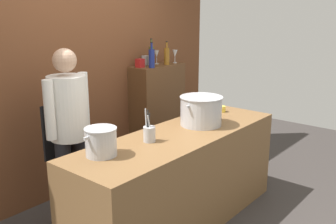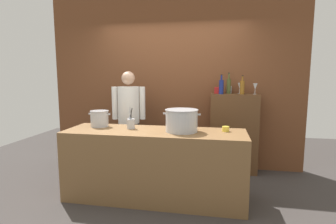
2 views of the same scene
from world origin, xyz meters
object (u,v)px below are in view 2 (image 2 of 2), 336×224
object	(u,v)px
wine_glass_short	(255,87)
wine_glass_tall	(240,86)
stockpot_small	(100,119)
wine_bottle_cobalt	(221,87)
spice_tin_red	(217,90)
wine_bottle_olive	(229,86)
stockpot_large	(182,121)
spice_tin_silver	(229,90)
butter_jar	(226,129)
utensil_crock	(131,123)
chef	(129,115)
wine_bottle_amber	(242,87)

from	to	relation	value
wine_glass_short	wine_glass_tall	size ratio (longest dim) A/B	0.99
stockpot_small	wine_bottle_cobalt	world-z (taller)	wine_bottle_cobalt
wine_glass_short	spice_tin_red	bearing A→B (deg)	173.03
wine_glass_short	wine_bottle_olive	bearing A→B (deg)	172.89
wine_bottle_olive	wine_glass_short	xyz separation A→B (m)	(0.41, -0.05, -0.01)
stockpot_large	wine_bottle_olive	distance (m)	1.38
wine_glass_tall	spice_tin_silver	size ratio (longest dim) A/B	1.46
wine_bottle_olive	wine_glass_short	bearing A→B (deg)	-7.11
spice_tin_silver	wine_glass_tall	bearing A→B (deg)	-10.77
spice_tin_red	spice_tin_silver	xyz separation A→B (m)	(0.19, 0.08, 0.01)
stockpot_large	butter_jar	distance (m)	0.56
stockpot_large	wine_glass_tall	distance (m)	1.52
utensil_crock	wine_bottle_olive	size ratio (longest dim) A/B	0.86
wine_bottle_cobalt	wine_glass_short	xyz separation A→B (m)	(0.52, 0.06, -0.00)
chef	spice_tin_red	size ratio (longest dim) A/B	15.95
wine_bottle_amber	wine_bottle_olive	distance (m)	0.22
stockpot_small	utensil_crock	xyz separation A→B (m)	(0.47, -0.07, -0.04)
chef	utensil_crock	bearing A→B (deg)	99.51
utensil_crock	wine_glass_tall	distance (m)	1.94
stockpot_large	butter_jar	size ratio (longest dim) A/B	5.22
chef	wine_bottle_olive	bearing A→B (deg)	-177.09
utensil_crock	spice_tin_silver	size ratio (longest dim) A/B	2.41
stockpot_large	spice_tin_red	size ratio (longest dim) A/B	4.52
chef	wine_bottle_cobalt	size ratio (longest dim) A/B	5.37
wine_bottle_amber	wine_glass_tall	world-z (taller)	wine_bottle_amber
wine_bottle_olive	wine_bottle_cobalt	bearing A→B (deg)	-136.96
wine_bottle_olive	wine_glass_tall	world-z (taller)	wine_bottle_olive
utensil_crock	butter_jar	world-z (taller)	utensil_crock
butter_jar	wine_bottle_cobalt	size ratio (longest dim) A/B	0.29
stockpot_large	butter_jar	world-z (taller)	stockpot_large
stockpot_small	wine_bottle_cobalt	distance (m)	1.94
chef	wine_bottle_amber	size ratio (longest dim) A/B	5.63
stockpot_small	wine_glass_short	xyz separation A→B (m)	(2.16, 1.01, 0.41)
spice_tin_silver	wine_bottle_olive	bearing A→B (deg)	-95.22
stockpot_small	wine_bottle_olive	distance (m)	2.09
chef	utensil_crock	distance (m)	0.79
butter_jar	spice_tin_silver	size ratio (longest dim) A/B	0.75
stockpot_large	wine_bottle_amber	bearing A→B (deg)	53.74
wine_bottle_olive	butter_jar	bearing A→B (deg)	-93.20
chef	spice_tin_red	bearing A→B (deg)	-174.48
stockpot_small	butter_jar	size ratio (longest dim) A/B	3.45
wine_bottle_olive	spice_tin_red	size ratio (longest dim) A/B	3.25
wine_glass_short	wine_glass_tall	world-z (taller)	wine_glass_tall
stockpot_small	wine_bottle_olive	world-z (taller)	wine_bottle_olive
utensil_crock	stockpot_small	bearing A→B (deg)	171.90
chef	spice_tin_silver	world-z (taller)	chef
wine_glass_short	stockpot_large	bearing A→B (deg)	-131.74
butter_jar	spice_tin_silver	bearing A→B (deg)	86.63
wine_glass_short	spice_tin_silver	world-z (taller)	wine_glass_short
spice_tin_red	wine_bottle_olive	bearing A→B (deg)	-6.68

